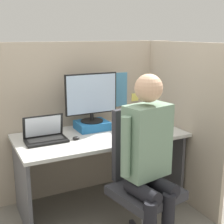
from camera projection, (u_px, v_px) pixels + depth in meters
name	position (u px, v px, depth m)	size (l,w,h in m)	color
ground_plane	(118.00, 224.00, 2.75)	(12.00, 12.00, 0.00)	slate
cubicle_panel_back	(84.00, 118.00, 3.24)	(2.05, 0.05, 1.56)	tan
cubicle_panel_right	(175.00, 120.00, 3.17)	(0.04, 1.40, 1.56)	tan
desk	(100.00, 151.00, 2.94)	(1.55, 0.75, 0.73)	#B7B7B2
paper_box	(92.00, 125.00, 3.04)	(0.30, 0.25, 0.08)	#236BAD
monitor	(91.00, 97.00, 2.97)	(0.52, 0.22, 0.47)	black
laptop	(45.00, 136.00, 2.70)	(0.35, 0.21, 0.22)	black
mouse	(76.00, 138.00, 2.74)	(0.06, 0.05, 0.03)	black
stapler	(161.00, 122.00, 3.23)	(0.05, 0.15, 0.05)	black
carrot_toy	(122.00, 135.00, 2.80)	(0.05, 0.15, 0.05)	orange
office_chair	(141.00, 175.00, 2.48)	(0.55, 0.59, 1.07)	#2D2D33
person	(149.00, 152.00, 2.27)	(0.47, 0.45, 1.36)	black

